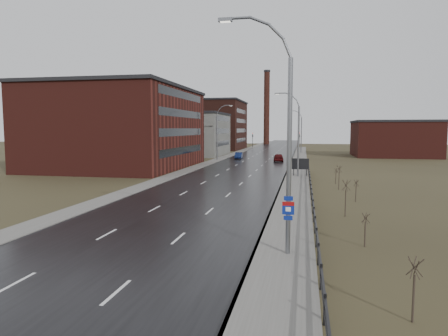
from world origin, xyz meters
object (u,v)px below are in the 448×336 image
at_px(streetlight_main, 283,138).
at_px(car_far, 278,158).
at_px(car_near, 239,156).
at_px(billboard, 300,164).

height_order(streetlight_main, car_far, streetlight_main).
bearing_deg(car_far, car_near, -36.51).
bearing_deg(car_near, billboard, -69.65).
distance_m(billboard, car_near, 32.93).
relative_size(car_near, car_far, 0.88).
bearing_deg(billboard, car_near, 113.92).
bearing_deg(car_near, streetlight_main, -82.46).
relative_size(billboard, car_far, 0.53).
bearing_deg(streetlight_main, car_far, 93.71).
xyz_separation_m(streetlight_main, billboard, (0.63, 34.67, -4.34)).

